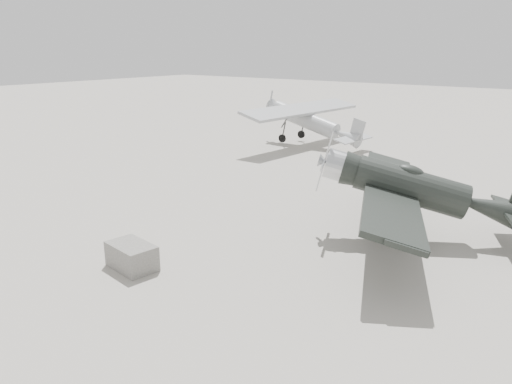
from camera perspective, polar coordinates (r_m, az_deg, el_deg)
ground at (r=16.69m, az=-5.51°, el=-7.52°), size 160.00×160.00×0.00m
lowwing_monoplane at (r=18.59m, az=18.29°, el=0.20°), size 8.02×10.49×3.46m
highwing_monoplane at (r=35.13m, az=6.07°, el=8.47°), size 7.99×11.25×3.19m
equipment_block at (r=16.22m, az=-14.01°, el=-7.13°), size 1.75×1.25×0.81m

